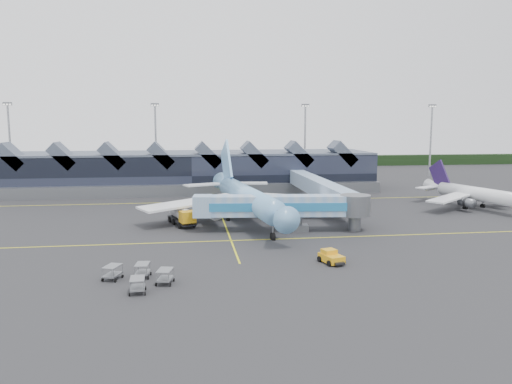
{
  "coord_description": "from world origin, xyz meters",
  "views": [
    {
      "loc": [
        -6.15,
        -78.1,
        16.98
      ],
      "look_at": [
        5.64,
        6.29,
        5.0
      ],
      "focal_mm": 35.0,
      "sensor_mm": 36.0,
      "label": 1
    }
  ],
  "objects": [
    {
      "name": "terminal",
      "position": [
        -5.07,
        47.35,
        4.88
      ],
      "size": [
        90.0,
        22.25,
        12.52
      ],
      "color": "black",
      "rests_on": "ground"
    },
    {
      "name": "tree_line_far",
      "position": [
        0.0,
        110.0,
        2.0
      ],
      "size": [
        260.0,
        4.0,
        4.0
      ],
      "primitive_type": "cube",
      "color": "black",
      "rests_on": "ground"
    },
    {
      "name": "fuel_truck",
      "position": [
        -7.26,
        4.75,
        1.75
      ],
      "size": [
        4.86,
        9.27,
        3.12
      ],
      "rotation": [
        0.0,
        0.0,
        0.31
      ],
      "color": "black",
      "rests_on": "ground"
    },
    {
      "name": "jet_bridge",
      "position": [
        10.06,
        -2.82,
        3.89
      ],
      "size": [
        27.72,
        6.85,
        5.79
      ],
      "rotation": [
        0.0,
        0.0,
        -0.11
      ],
      "color": "#7FA7D4",
      "rests_on": "ground"
    },
    {
      "name": "taxi_stripes",
      "position": [
        0.0,
        10.0,
        0.01
      ],
      "size": [
        120.0,
        60.0,
        0.01
      ],
      "color": "yellow",
      "rests_on": "ground"
    },
    {
      "name": "ground",
      "position": [
        0.0,
        0.0,
        0.0
      ],
      "size": [
        260.0,
        260.0,
        0.0
      ],
      "primitive_type": "plane",
      "color": "#252527",
      "rests_on": "ground"
    },
    {
      "name": "regional_jet",
      "position": [
        50.19,
        12.56,
        2.94
      ],
      "size": [
        23.89,
        26.62,
        9.25
      ],
      "rotation": [
        0.0,
        0.0,
        0.26
      ],
      "color": "white",
      "rests_on": "ground"
    },
    {
      "name": "pushback_tug",
      "position": [
        11.03,
        -21.14,
        0.72
      ],
      "size": [
        3.02,
        3.93,
        1.59
      ],
      "rotation": [
        0.0,
        0.0,
        0.29
      ],
      "color": "gold",
      "rests_on": "ground"
    },
    {
      "name": "baggage_carts",
      "position": [
        -11.34,
        -25.78,
        0.87
      ],
      "size": [
        7.77,
        7.46,
        1.55
      ],
      "rotation": [
        0.0,
        0.0,
        -0.21
      ],
      "color": "gray",
      "rests_on": "ground"
    },
    {
      "name": "light_masts",
      "position": [
        21.0,
        62.8,
        12.49
      ],
      "size": [
        132.4,
        42.56,
        22.45
      ],
      "color": "#94979C",
      "rests_on": "ground"
    },
    {
      "name": "main_airliner",
      "position": [
        3.98,
        7.46,
        4.08
      ],
      "size": [
        37.24,
        43.16,
        13.87
      ],
      "rotation": [
        0.0,
        0.0,
        0.13
      ],
      "color": "#76C1F0",
      "rests_on": "ground"
    }
  ]
}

